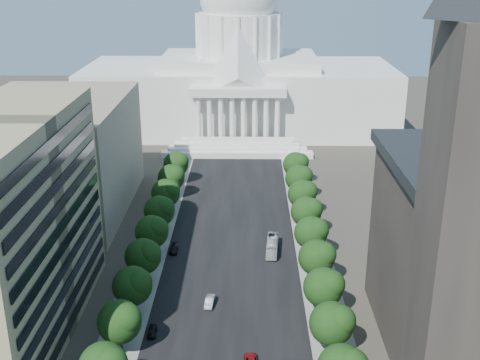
{
  "coord_description": "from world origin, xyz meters",
  "views": [
    {
      "loc": [
        3.78,
        -51.24,
        64.01
      ],
      "look_at": [
        1.88,
        80.76,
        15.55
      ],
      "focal_mm": 45.0,
      "sensor_mm": 36.0,
      "label": 1
    }
  ],
  "objects_px": {
    "car_dark_a": "(152,331)",
    "car_dark_b": "(174,249)",
    "car_red": "(251,360)",
    "car_silver": "(210,302)",
    "city_bus": "(272,246)"
  },
  "relations": [
    {
      "from": "car_dark_a",
      "to": "car_dark_b",
      "type": "relative_size",
      "value": 0.82
    },
    {
      "from": "car_red",
      "to": "city_bus",
      "type": "bearing_deg",
      "value": -103.65
    },
    {
      "from": "car_dark_a",
      "to": "car_silver",
      "type": "xyz_separation_m",
      "value": [
        9.84,
        10.02,
        0.12
      ]
    },
    {
      "from": "car_red",
      "to": "car_dark_b",
      "type": "relative_size",
      "value": 0.97
    },
    {
      "from": "car_dark_a",
      "to": "city_bus",
      "type": "bearing_deg",
      "value": 52.89
    },
    {
      "from": "car_dark_b",
      "to": "city_bus",
      "type": "xyz_separation_m",
      "value": [
        22.98,
        0.37,
        0.79
      ]
    },
    {
      "from": "car_dark_a",
      "to": "car_dark_b",
      "type": "height_order",
      "value": "car_dark_b"
    },
    {
      "from": "car_silver",
      "to": "car_red",
      "type": "xyz_separation_m",
      "value": [
        8.09,
        -18.17,
        -0.15
      ]
    },
    {
      "from": "car_red",
      "to": "city_bus",
      "type": "relative_size",
      "value": 0.43
    },
    {
      "from": "car_silver",
      "to": "car_red",
      "type": "relative_size",
      "value": 1.04
    },
    {
      "from": "car_silver",
      "to": "car_dark_b",
      "type": "relative_size",
      "value": 1.0
    },
    {
      "from": "car_dark_a",
      "to": "car_dark_b",
      "type": "bearing_deg",
      "value": 87.46
    },
    {
      "from": "car_dark_a",
      "to": "car_silver",
      "type": "bearing_deg",
      "value": 43.0
    },
    {
      "from": "car_red",
      "to": "car_dark_b",
      "type": "distance_m",
      "value": 44.87
    },
    {
      "from": "car_red",
      "to": "city_bus",
      "type": "xyz_separation_m",
      "value": [
        5.06,
        41.5,
        0.84
      ]
    }
  ]
}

